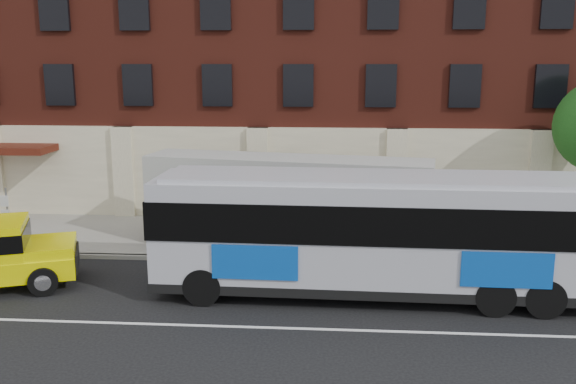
{
  "coord_description": "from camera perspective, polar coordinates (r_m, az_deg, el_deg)",
  "views": [
    {
      "loc": [
        3.23,
        -14.8,
        6.98
      ],
      "look_at": [
        1.77,
        5.5,
        2.65
      ],
      "focal_mm": 38.55,
      "sensor_mm": 36.0,
      "label": 1
    }
  ],
  "objects": [
    {
      "name": "ground",
      "position": [
        16.67,
        -7.63,
        -12.86
      ],
      "size": [
        120.0,
        120.0,
        0.0
      ],
      "primitive_type": "plane",
      "color": "black",
      "rests_on": "ground"
    },
    {
      "name": "sidewalk",
      "position": [
        24.99,
        -3.48,
        -4.07
      ],
      "size": [
        60.0,
        6.0,
        0.15
      ],
      "primitive_type": "cube",
      "color": "gray",
      "rests_on": "ground"
    },
    {
      "name": "kerb",
      "position": [
        22.15,
        -4.5,
        -6.2
      ],
      "size": [
        60.0,
        0.25,
        0.15
      ],
      "primitive_type": "cube",
      "color": "gray",
      "rests_on": "ground"
    },
    {
      "name": "lane_line",
      "position": [
        17.12,
        -7.29,
        -12.14
      ],
      "size": [
        60.0,
        0.12,
        0.01
      ],
      "primitive_type": "cube",
      "color": "silver",
      "rests_on": "ground"
    },
    {
      "name": "building",
      "position": [
        31.89,
        -1.76,
        13.08
      ],
      "size": [
        30.0,
        12.1,
        15.0
      ],
      "color": "#5A1F15",
      "rests_on": "sidewalk"
    },
    {
      "name": "sign_pole",
      "position": [
        24.63,
        -24.47,
        -2.07
      ],
      "size": [
        0.3,
        0.2,
        2.5
      ],
      "color": "slate",
      "rests_on": "ground"
    },
    {
      "name": "city_bus",
      "position": [
        18.62,
        8.57,
        -3.5
      ],
      "size": [
        13.58,
        3.19,
        3.7
      ],
      "color": "#AFB0BA",
      "rests_on": "ground"
    },
    {
      "name": "shipping_container",
      "position": [
        23.0,
        -0.08,
        -1.16
      ],
      "size": [
        10.78,
        3.95,
        3.52
      ],
      "color": "black",
      "rests_on": "ground"
    }
  ]
}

